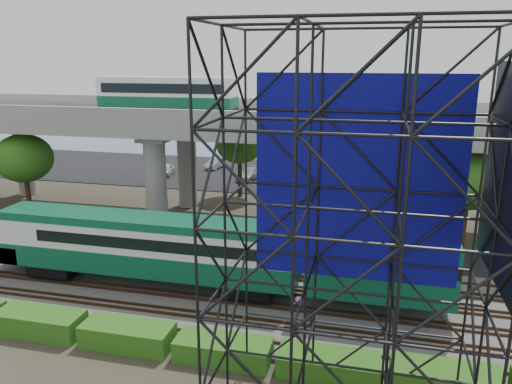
# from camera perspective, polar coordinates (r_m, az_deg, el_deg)

# --- Properties ---
(ground) EXTENTS (140.00, 140.00, 0.00)m
(ground) POSITION_cam_1_polar(r_m,az_deg,el_deg) (29.02, -3.08, -13.70)
(ground) COLOR #474233
(ground) RESTS_ON ground
(ballast_bed) EXTENTS (90.00, 12.00, 0.20)m
(ballast_bed) POSITION_cam_1_polar(r_m,az_deg,el_deg) (30.67, -1.99, -11.79)
(ballast_bed) COLOR slate
(ballast_bed) RESTS_ON ground
(service_road) EXTENTS (90.00, 5.00, 0.08)m
(service_road) POSITION_cam_1_polar(r_m,az_deg,el_deg) (38.24, 1.46, -6.27)
(service_road) COLOR black
(service_road) RESTS_ON ground
(parking_lot) EXTENTS (90.00, 18.00, 0.08)m
(parking_lot) POSITION_cam_1_polar(r_m,az_deg,el_deg) (60.42, 6.21, 1.68)
(parking_lot) COLOR black
(parking_lot) RESTS_ON ground
(harbor_water) EXTENTS (140.00, 40.00, 0.03)m
(harbor_water) POSITION_cam_1_polar(r_m,az_deg,el_deg) (81.86, 8.28, 5.12)
(harbor_water) COLOR #4A5F7A
(harbor_water) RESTS_ON ground
(rail_tracks) EXTENTS (90.00, 9.52, 0.16)m
(rail_tracks) POSITION_cam_1_polar(r_m,az_deg,el_deg) (30.59, -2.00, -11.49)
(rail_tracks) COLOR #472D1E
(rail_tracks) RESTS_ON ballast_bed
(commuter_train) EXTENTS (29.30, 3.06, 4.30)m
(commuter_train) POSITION_cam_1_polar(r_m,az_deg,el_deg) (30.70, -8.90, -6.27)
(commuter_train) COLOR black
(commuter_train) RESTS_ON rail_tracks
(overpass) EXTENTS (80.00, 12.00, 12.40)m
(overpass) POSITION_cam_1_polar(r_m,az_deg,el_deg) (41.55, 2.15, 7.12)
(overpass) COLOR #9E9B93
(overpass) RESTS_ON ground
(scaffold_tower) EXTENTS (9.36, 6.36, 15.00)m
(scaffold_tower) POSITION_cam_1_polar(r_m,az_deg,el_deg) (17.59, 10.77, -6.85)
(scaffold_tower) COLOR black
(scaffold_tower) RESTS_ON ground
(hedge_strip) EXTENTS (34.60, 1.80, 1.20)m
(hedge_strip) POSITION_cam_1_polar(r_m,az_deg,el_deg) (24.95, -3.75, -17.45)
(hedge_strip) COLOR #285413
(hedge_strip) RESTS_ON ground
(trees) EXTENTS (40.94, 16.94, 7.69)m
(trees) POSITION_cam_1_polar(r_m,az_deg,el_deg) (43.09, -2.96, 3.84)
(trees) COLOR #382314
(trees) RESTS_ON ground
(suv) EXTENTS (5.16, 2.54, 1.41)m
(suv) POSITION_cam_1_polar(r_m,az_deg,el_deg) (43.18, -16.31, -3.31)
(suv) COLOR black
(suv) RESTS_ON service_road
(parked_cars) EXTENTS (37.95, 9.62, 1.32)m
(parked_cars) POSITION_cam_1_polar(r_m,az_deg,el_deg) (59.78, 5.94, 2.19)
(parked_cars) COLOR #BBBBBB
(parked_cars) RESTS_ON parking_lot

